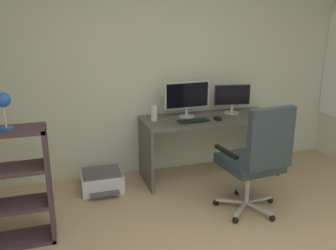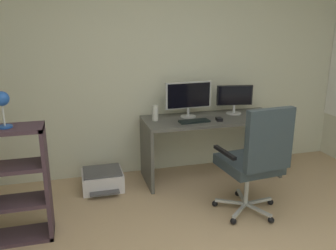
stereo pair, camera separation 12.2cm
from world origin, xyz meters
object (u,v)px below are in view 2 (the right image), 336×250
desk (212,132)px  keyboard (194,121)px  computer_mouse (219,119)px  monitor_main (188,97)px  desktop_speaker (155,113)px  office_chair (256,158)px  desk_lamp (2,102)px  printer (103,180)px  monitor_secondary (235,97)px

desk → keyboard: size_ratio=4.72×
computer_mouse → monitor_main: bearing=145.5°
monitor_main → desktop_speaker: monitor_main is taller
office_chair → desk_lamp: 2.19m
monitor_main → computer_mouse: 0.44m
office_chair → monitor_main: bearing=105.5°
desk → printer: (-1.29, -0.02, -0.44)m
monitor_secondary → printer: monitor_secondary is taller
desk_lamp → desktop_speaker: bearing=30.4°
keyboard → printer: (-1.02, 0.12, -0.63)m
desk → computer_mouse: bearing=-82.9°
computer_mouse → desk_lamp: size_ratio=0.35×
monitor_main → desk_lamp: (-1.80, -0.87, 0.22)m
desk → monitor_secondary: size_ratio=3.71×
desktop_speaker → printer: 0.94m
monitor_secondary → office_chair: size_ratio=0.39×
desk → desk_lamp: desk_lamp is taller
office_chair → printer: office_chair is taller
monitor_secondary → printer: 1.81m
monitor_main → computer_mouse: size_ratio=5.54×
desk → office_chair: bearing=-88.2°
desk → office_chair: office_chair is taller
computer_mouse → desktop_speaker: 0.72m
desk → monitor_main: monitor_main is taller
desk → desk_lamp: bearing=-159.5°
monitor_secondary → keyboard: 0.66m
desk → office_chair: 0.97m
monitor_main → desktop_speaker: 0.44m
keyboard → desk: bearing=23.0°
monitor_secondary → desk_lamp: bearing=-160.0°
office_chair → computer_mouse: bearing=90.8°
office_chair → printer: bearing=144.2°
desk → desktop_speaker: 0.73m
keyboard → monitor_secondary: bearing=18.2°
monitor_secondary → desk_lamp: 2.55m
keyboard → office_chair: bearing=-73.4°
monitor_secondary → office_chair: (-0.28, -1.07, -0.34)m
monitor_main → desktop_speaker: (-0.41, -0.05, -0.16)m
desktop_speaker → desk_lamp: size_ratio=0.59×
monitor_secondary → computer_mouse: monitor_secondary is taller
keyboard → computer_mouse: computer_mouse is taller
monitor_main → keyboard: bearing=-91.4°
monitor_secondary → printer: (-1.61, -0.11, -0.83)m
monitor_secondary → desk: bearing=-163.1°
desktop_speaker → desk_lamp: 1.66m
monitor_secondary → keyboard: (-0.59, -0.23, -0.19)m
monitor_main → monitor_secondary: bearing=0.0°
computer_mouse → desktop_speaker: size_ratio=0.59×
office_chair → desk_lamp: desk_lamp is taller
desk → computer_mouse: 0.25m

